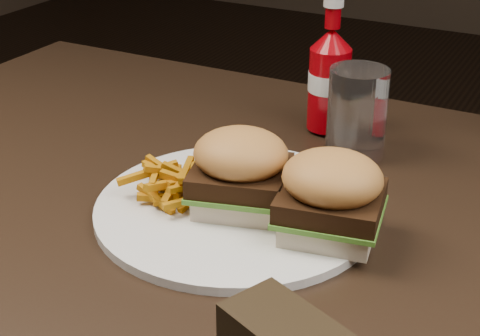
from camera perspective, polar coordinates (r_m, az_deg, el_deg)
The scene contains 7 objects.
dining_table at distance 0.82m, azimuth 0.28°, elevation -4.40°, with size 1.20×0.80×0.04m, color black.
plate at distance 0.80m, azimuth -0.34°, elevation -3.16°, with size 0.31×0.31×0.01m, color white.
sandwich_half_a at distance 0.79m, azimuth 0.05°, elevation -2.33°, with size 0.09×0.08×0.02m, color beige.
sandwich_half_b at distance 0.75m, azimuth 6.96°, elevation -4.35°, with size 0.09×0.08×0.02m, color beige.
fries_pile at distance 0.81m, azimuth -4.05°, elevation -0.82°, with size 0.10×0.10×0.04m, color #B67010, non-canonical shape.
ketchup_bottle at distance 0.99m, azimuth 6.91°, elevation 6.11°, with size 0.06×0.06×0.11m, color #950209.
tumbler at distance 0.93m, azimuth 9.05°, elevation 4.18°, with size 0.07×0.07×0.12m, color white.
Camera 1 is at (0.33, -0.62, 1.15)m, focal length 55.00 mm.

